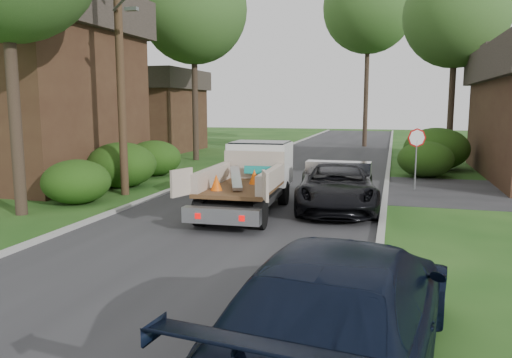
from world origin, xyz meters
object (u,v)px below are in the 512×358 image
object	(u,v)px
stop_sign	(416,146)
black_pickup	(337,186)
tree_right_far	(456,15)
tree_left_back	(56,3)
tree_center_far	(369,8)
utility_pole	(120,56)
tree_left_far	(194,10)
navy_suv	(344,305)
house_left_near	(14,85)
house_left_far	(146,109)
flatbed_truck	(253,173)

from	to	relation	value
stop_sign	black_pickup	size ratio (longest dim) A/B	0.46
tree_right_far	tree_left_back	size ratio (longest dim) A/B	0.96
stop_sign	tree_center_far	bearing A→B (deg)	98.66
stop_sign	tree_center_far	distance (m)	23.15
stop_sign	tree_right_far	distance (m)	13.08
utility_pole	tree_right_far	xyz separation A→B (m)	(12.98, 15.02, 3.31)
tree_right_far	tree_center_far	bearing A→B (deg)	118.81
tree_left_far	tree_right_far	world-z (taller)	tree_left_far
tree_left_far	navy_suv	size ratio (longest dim) A/B	2.07
stop_sign	tree_center_far	world-z (taller)	tree_center_far
house_left_near	tree_right_far	world-z (taller)	tree_right_far
house_left_near	tree_center_far	size ratio (longest dim) A/B	0.67
tree_right_far	tree_center_far	xyz separation A→B (m)	(-5.50, 10.00, 2.50)
house_left_far	flatbed_truck	bearing A→B (deg)	-53.52
tree_left_far	tree_right_far	bearing A→B (deg)	11.31
house_left_far	flatbed_truck	xyz separation A→B (m)	(13.41, -18.13, -1.89)
utility_pole	house_left_near	xyz separation A→B (m)	(-6.52, 2.02, -0.89)
stop_sign	flatbed_truck	distance (m)	7.40
stop_sign	tree_center_far	xyz separation A→B (m)	(-3.20, 21.00, 9.20)
tree_left_far	tree_center_far	bearing A→B (deg)	53.84
stop_sign	tree_left_back	size ratio (longest dim) A/B	0.21
house_left_far	utility_pole	bearing A→B (deg)	-64.77
tree_left_back	utility_pole	bearing A→B (deg)	-43.26
tree_center_far	tree_left_back	bearing A→B (deg)	-133.26
tree_right_far	flatbed_truck	bearing A→B (deg)	-115.20
tree_right_far	flatbed_truck	xyz separation A→B (m)	(-7.59, -16.13, -7.32)
tree_right_far	tree_left_far	bearing A→B (deg)	-168.69
house_left_near	tree_center_far	xyz separation A→B (m)	(14.00, 23.00, 6.70)
stop_sign	utility_pole	xyz separation A→B (m)	(-10.68, -4.02, 3.40)
tree_left_back	black_pickup	bearing A→B (deg)	-27.14
house_left_near	flatbed_truck	world-z (taller)	house_left_near
tree_center_far	flatbed_truck	world-z (taller)	tree_center_far
flatbed_truck	black_pickup	world-z (taller)	flatbed_truck
house_left_far	tree_left_back	bearing A→B (deg)	-93.18
stop_sign	house_left_near	world-z (taller)	house_left_near
tree_center_far	tree_left_far	bearing A→B (deg)	-126.16
black_pickup	tree_center_far	bearing A→B (deg)	84.93
house_left_near	tree_left_back	distance (m)	7.88
house_left_far	flatbed_truck	world-z (taller)	house_left_far
house_left_far	tree_right_far	world-z (taller)	tree_right_far
house_left_near	tree_right_far	bearing A→B (deg)	33.69
tree_left_far	flatbed_truck	bearing A→B (deg)	-60.57
tree_right_far	tree_center_far	world-z (taller)	tree_center_far
house_left_near	tree_center_far	world-z (taller)	tree_center_far
tree_left_far	black_pickup	world-z (taller)	tree_left_far
house_left_far	tree_left_back	world-z (taller)	tree_left_back
house_left_far	navy_suv	xyz separation A→B (m)	(17.30, -27.59, -2.19)
house_left_far	tree_left_far	bearing A→B (deg)	-39.81
stop_sign	tree_right_far	size ratio (longest dim) A/B	0.22
navy_suv	black_pickup	bearing A→B (deg)	-76.12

